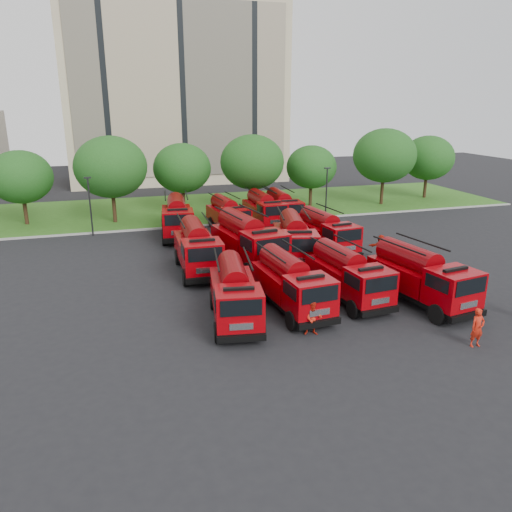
{
  "coord_description": "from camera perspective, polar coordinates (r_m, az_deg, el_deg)",
  "views": [
    {
      "loc": [
        -8.45,
        -27.08,
        11.23
      ],
      "look_at": [
        0.24,
        1.9,
        1.8
      ],
      "focal_mm": 35.0,
      "sensor_mm": 36.0,
      "label": 1
    }
  ],
  "objects": [
    {
      "name": "fire_truck_6",
      "position": [
        36.03,
        4.43,
        1.88
      ],
      "size": [
        4.12,
        7.67,
        3.32
      ],
      "rotation": [
        0.0,
        0.0,
        -0.23
      ],
      "color": "black",
      "rests_on": "ground"
    },
    {
      "name": "lamp_post_1",
      "position": [
        49.48,
        8.06,
        7.45
      ],
      "size": [
        0.6,
        0.25,
        5.11
      ],
      "color": "black",
      "rests_on": "ground"
    },
    {
      "name": "firefighter_1",
      "position": [
        25.54,
        6.5,
        -8.9
      ],
      "size": [
        0.96,
        0.69,
        1.78
      ],
      "primitive_type": "imported",
      "rotation": [
        0.0,
        0.0,
        -0.27
      ],
      "color": "#B51D0D",
      "rests_on": "ground"
    },
    {
      "name": "tree_4",
      "position": [
        51.99,
        -0.44,
        10.68
      ],
      "size": [
        6.55,
        6.55,
        8.01
      ],
      "color": "#382314",
      "rests_on": "ground"
    },
    {
      "name": "fire_truck_11",
      "position": [
        47.51,
        2.97,
        5.52
      ],
      "size": [
        2.67,
        6.8,
        3.06
      ],
      "rotation": [
        0.0,
        0.0,
        -0.04
      ],
      "color": "black",
      "rests_on": "ground"
    },
    {
      "name": "fire_truck_8",
      "position": [
        43.39,
        -9.0,
        4.37
      ],
      "size": [
        3.3,
        7.51,
        3.31
      ],
      "rotation": [
        0.0,
        0.0,
        -0.11
      ],
      "color": "black",
      "rests_on": "ground"
    },
    {
      "name": "tree_3",
      "position": [
        52.03,
        -8.44,
        9.9
      ],
      "size": [
        5.88,
        5.88,
        7.19
      ],
      "color": "#382314",
      "rests_on": "ground"
    },
    {
      "name": "tree_6",
      "position": [
        57.52,
        14.49,
        11.05
      ],
      "size": [
        6.89,
        6.89,
        8.42
      ],
      "color": "#382314",
      "rests_on": "ground"
    },
    {
      "name": "firefighter_4",
      "position": [
        32.49,
        1.64,
        -2.92
      ],
      "size": [
        0.99,
        1.07,
        1.83
      ],
      "primitive_type": "imported",
      "rotation": [
        0.0,
        0.0,
        2.18
      ],
      "color": "black",
      "rests_on": "ground"
    },
    {
      "name": "fire_truck_10",
      "position": [
        46.62,
        0.92,
        5.34
      ],
      "size": [
        2.64,
        6.86,
        3.09
      ],
      "rotation": [
        0.0,
        0.0,
        0.03
      ],
      "color": "black",
      "rests_on": "ground"
    },
    {
      "name": "tree_2",
      "position": [
        48.94,
        -16.27,
        9.74
      ],
      "size": [
        6.72,
        6.72,
        8.22
      ],
      "color": "#382314",
      "rests_on": "ground"
    },
    {
      "name": "fire_truck_7",
      "position": [
        38.86,
        7.97,
        2.72
      ],
      "size": [
        3.01,
        6.97,
        3.08
      ],
      "rotation": [
        0.0,
        0.0,
        0.1
      ],
      "color": "black",
      "rests_on": "ground"
    },
    {
      "name": "fire_truck_5",
      "position": [
        35.11,
        -0.94,
        1.74
      ],
      "size": [
        3.93,
        8.2,
        3.58
      ],
      "rotation": [
        0.0,
        0.0,
        0.16
      ],
      "color": "black",
      "rests_on": "ground"
    },
    {
      "name": "lamp_post_0",
      "position": [
        45.08,
        -18.45,
        5.77
      ],
      "size": [
        0.6,
        0.25,
        5.11
      ],
      "color": "black",
      "rests_on": "ground"
    },
    {
      "name": "firefighter_0",
      "position": [
        26.45,
        23.72,
        -9.4
      ],
      "size": [
        0.71,
        0.52,
        1.93
      ],
      "primitive_type": "imported",
      "rotation": [
        0.0,
        0.0,
        0.01
      ],
      "color": "#B51D0D",
      "rests_on": "ground"
    },
    {
      "name": "lawn",
      "position": [
        54.9,
        -7.51,
        5.43
      ],
      "size": [
        70.0,
        16.0,
        0.12
      ],
      "primitive_type": "cube",
      "color": "#275216",
      "rests_on": "ground"
    },
    {
      "name": "fire_truck_2",
      "position": [
        29.55,
        10.42,
        -2.15
      ],
      "size": [
        2.92,
        6.85,
        3.04
      ],
      "rotation": [
        0.0,
        0.0,
        0.09
      ],
      "color": "black",
      "rests_on": "ground"
    },
    {
      "name": "tree_1",
      "position": [
        51.08,
        -25.3,
        8.16
      ],
      "size": [
        5.71,
        5.71,
        6.98
      ],
      "color": "#382314",
      "rests_on": "ground"
    },
    {
      "name": "tree_5",
      "position": [
        55.37,
        6.35,
        10.07
      ],
      "size": [
        5.46,
        5.46,
        6.68
      ],
      "color": "#382314",
      "rests_on": "ground"
    },
    {
      "name": "firefighter_5",
      "position": [
        38.02,
        13.96,
        -0.39
      ],
      "size": [
        1.91,
        1.34,
        1.89
      ],
      "primitive_type": "imported",
      "rotation": [
        0.0,
        0.0,
        2.77
      ],
      "color": "#B51D0D",
      "rests_on": "ground"
    },
    {
      "name": "fire_truck_9",
      "position": [
        44.98,
        -3.23,
        4.76
      ],
      "size": [
        2.93,
        6.63,
        2.92
      ],
      "rotation": [
        0.0,
        0.0,
        0.11
      ],
      "color": "black",
      "rests_on": "ground"
    },
    {
      "name": "ground",
      "position": [
        30.51,
        0.6,
        -4.29
      ],
      "size": [
        140.0,
        140.0,
        0.0
      ],
      "primitive_type": "plane",
      "color": "black",
      "rests_on": "ground"
    },
    {
      "name": "fire_truck_0",
      "position": [
        26.38,
        -2.46,
        -4.27
      ],
      "size": [
        3.3,
        6.97,
        3.05
      ],
      "rotation": [
        0.0,
        0.0,
        -0.15
      ],
      "color": "black",
      "rests_on": "ground"
    },
    {
      "name": "fire_truck_3",
      "position": [
        30.01,
        18.33,
        -2.26
      ],
      "size": [
        3.53,
        7.41,
        3.24
      ],
      "rotation": [
        0.0,
        0.0,
        0.16
      ],
      "color": "black",
      "rests_on": "ground"
    },
    {
      "name": "apartment_building",
      "position": [
        75.75,
        -9.21,
        18.07
      ],
      "size": [
        30.0,
        14.18,
        25.0
      ],
      "color": "#C7BA94",
      "rests_on": "ground"
    },
    {
      "name": "tree_7",
      "position": [
        63.08,
        19.06,
        10.56
      ],
      "size": [
        6.05,
        6.05,
        7.39
      ],
      "color": "#382314",
      "rests_on": "ground"
    },
    {
      "name": "curb",
      "position": [
        47.11,
        -5.88,
        3.52
      ],
      "size": [
        70.0,
        0.3,
        0.14
      ],
      "primitive_type": "cube",
      "color": "gray",
      "rests_on": "ground"
    },
    {
      "name": "fire_truck_4",
      "position": [
        34.15,
        -6.74,
        0.91
      ],
      "size": [
        2.85,
        7.32,
        3.29
      ],
      "rotation": [
        0.0,
        0.0,
        -0.03
      ],
      "color": "black",
      "rests_on": "ground"
    },
    {
      "name": "fire_truck_1",
      "position": [
        27.76,
        4.05,
        -3.14
      ],
      "size": [
        2.92,
        6.95,
        3.08
      ],
      "rotation": [
        0.0,
        0.0,
        0.08
      ],
      "color": "black",
      "rests_on": "ground"
    },
    {
      "name": "firefighter_3",
      "position": [
        33.92,
        14.14,
        -2.57
      ],
      "size": [
        1.07,
        0.82,
        1.48
      ],
      "primitive_type": "imported",
      "rotation": [
        0.0,
        0.0,
        3.54
      ],
      "color": "black",
      "rests_on": "ground"
    }
  ]
}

